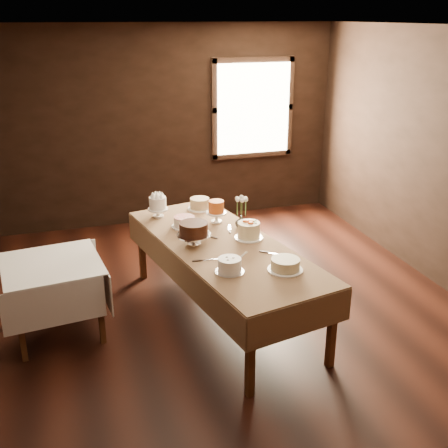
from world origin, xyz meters
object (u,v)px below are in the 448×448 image
cake_meringue (158,208)px  cake_cream (285,265)px  cake_lattice (184,222)px  cake_server_a (243,255)px  cake_server_c (204,235)px  cake_flowers (249,231)px  cake_server_b (277,254)px  cake_caramel (216,213)px  flower_vase (241,222)px  display_table (223,249)px  cake_server_d (230,227)px  cake_speckled (200,204)px  cake_chocolate (194,234)px  cake_server_e (210,260)px  cake_swirl (230,266)px

cake_meringue → cake_cream: (0.81, -1.66, -0.06)m
cake_lattice → cake_server_a: (0.36, -0.86, -0.05)m
cake_cream → cake_server_c: (-0.47, 0.98, -0.05)m
cake_flowers → cake_server_b: (0.12, -0.44, -0.08)m
cake_cream → cake_caramel: bearing=100.5°
cake_flowers → cake_lattice: bearing=137.7°
cake_flowers → cake_meringue: bearing=130.6°
cake_server_b → flower_vase: flower_vase is taller
display_table → cake_meringue: (-0.46, 0.94, 0.17)m
cake_lattice → cake_flowers: cake_flowers is taller
cake_flowers → cake_server_d: cake_flowers is taller
cake_caramel → flower_vase: size_ratio=1.86×
cake_caramel → flower_vase: (0.20, -0.23, -0.04)m
cake_speckled → flower_vase: size_ratio=2.18×
cake_server_b → display_table: bearing=173.3°
cake_server_b → cake_meringue: bearing=160.0°
display_table → cake_meringue: size_ratio=10.37×
cake_lattice → cake_cream: cake_cream is taller
cake_lattice → cake_chocolate: cake_chocolate is taller
cake_cream → cake_server_b: 0.35m
cake_lattice → flower_vase: flower_vase is taller
cake_server_b → cake_speckled: bearing=140.9°
cake_caramel → cake_server_c: bearing=-124.9°
cake_server_b → flower_vase: (-0.10, 0.73, 0.06)m
display_table → cake_flowers: cake_flowers is taller
cake_speckled → cake_server_a: cake_speckled is taller
cake_server_c → cake_server_e: same height
cake_chocolate → cake_server_e: (0.06, -0.38, -0.11)m
cake_caramel → cake_server_a: bearing=-90.0°
cake_caramel → cake_server_c: (-0.23, -0.33, -0.11)m
cake_meringue → flower_vase: cake_meringue is taller
display_table → flower_vase: (0.31, 0.35, 0.13)m
cake_server_b → cake_server_c: size_ratio=1.00×
display_table → cake_meringue: cake_meringue is taller
display_table → cake_server_b: size_ratio=11.40×
cake_flowers → cake_server_b: 0.47m
cake_meringue → cake_server_e: bearing=-79.2°
cake_swirl → cake_server_d: bearing=72.2°
cake_caramel → cake_server_d: size_ratio=1.06×
cake_server_a → cake_server_e: 0.33m
cake_lattice → cake_flowers: 0.73m
cake_server_a → cake_server_b: (0.30, -0.08, 0.00)m
flower_vase → cake_caramel: bearing=130.9°
cake_meringue → cake_flowers: 1.15m
cake_meringue → cake_cream: bearing=-64.0°
cake_speckled → cake_server_e: cake_speckled is taller
cake_server_b → cake_server_e: same height
cake_server_c → cake_server_d: 0.34m
cake_flowers → flower_vase: 0.29m
cake_meringue → cake_chocolate: bearing=-78.1°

